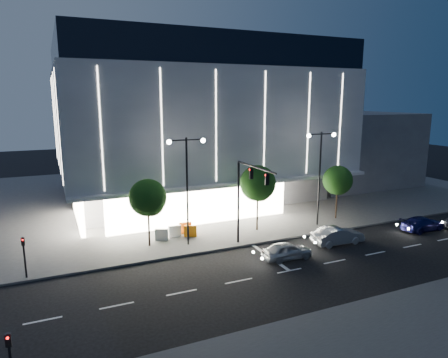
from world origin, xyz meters
name	(u,v)px	position (x,y,z in m)	size (l,w,h in m)	color
ground	(254,267)	(0.00, 0.00, 0.00)	(160.00, 160.00, 0.00)	black
sidewalk_museum	(202,191)	(5.00, 24.00, 0.07)	(70.00, 40.00, 0.15)	#474747
museum	(190,121)	(2.98, 22.31, 9.27)	(30.00, 25.80, 18.00)	#4C4C51
annex_building	(333,146)	(26.00, 24.00, 5.00)	(16.00, 20.00, 10.00)	#4C4C51
traffic_mast	(247,189)	(1.00, 3.34, 5.03)	(0.33, 5.89, 7.07)	black
street_lamp_west	(187,175)	(-3.00, 6.00, 5.96)	(3.16, 0.36, 9.00)	black
street_lamp_east	(320,165)	(10.00, 6.00, 5.96)	(3.16, 0.36, 9.00)	black
ped_signal_far	(24,253)	(-15.00, 4.50, 1.89)	(0.22, 0.24, 3.00)	black
tree_left	(148,200)	(-5.97, 7.02, 4.03)	(3.02, 3.02, 5.72)	black
tree_mid	(258,185)	(4.03, 7.02, 4.33)	(3.25, 3.25, 6.15)	black
tree_right	(338,182)	(13.03, 7.02, 3.88)	(2.91, 2.91, 5.51)	black
car_lead	(287,251)	(3.00, 0.39, 0.67)	(1.57, 3.91, 1.33)	#A4A7AB
car_second	(338,235)	(8.62, 1.41, 0.74)	(1.57, 4.49, 1.48)	#B7BBC0
car_third	(422,224)	(18.09, 1.04, 0.65)	(1.82, 4.48, 1.30)	#151651
barrier_a	(185,228)	(-2.34, 8.75, 0.65)	(1.10, 0.25, 1.00)	orange
barrier_b	(162,235)	(-4.76, 7.83, 0.65)	(1.10, 0.25, 1.00)	silver
barrier_c	(190,231)	(-2.22, 7.71, 0.65)	(1.10, 0.25, 1.00)	orange
barrier_d	(175,231)	(-3.48, 8.23, 0.65)	(1.10, 0.25, 1.00)	white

